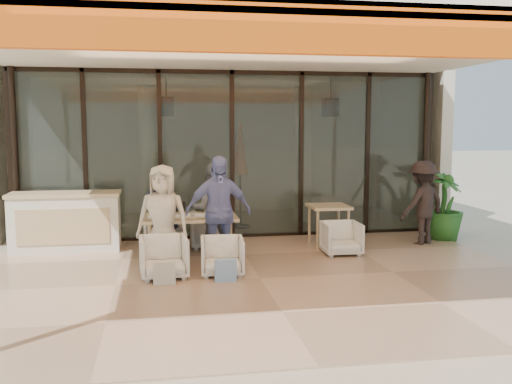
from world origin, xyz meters
TOP-DOWN VIEW (x-y plane):
  - ground at (0.00, 0.00)m, footprint 70.00×70.00m
  - terrace_floor at (0.00, 0.00)m, footprint 8.00×6.00m
  - terrace_structure at (0.00, -0.26)m, footprint 8.00×6.00m
  - glass_storefront at (0.00, 3.00)m, footprint 8.08×0.10m
  - interior_block at (0.01, 5.31)m, footprint 9.05×3.62m
  - host_counter at (-2.97, 2.30)m, footprint 1.85×0.65m
  - dining_table at (-0.93, 1.28)m, footprint 1.50×0.90m
  - chair_far_left at (-1.34, 2.22)m, footprint 0.67×0.63m
  - chair_far_right at (-0.50, 2.22)m, footprint 0.70×0.66m
  - chair_near_left at (-1.34, 0.32)m, footprint 0.70×0.66m
  - chair_near_right at (-0.50, 0.32)m, footprint 0.65×0.61m
  - diner_navy at (-1.34, 1.72)m, footprint 0.60×0.44m
  - diner_grey at (-0.50, 1.72)m, footprint 0.81×0.67m
  - diner_cream at (-1.34, 0.82)m, footprint 0.89×0.69m
  - diner_periwinkle at (-0.50, 0.82)m, footprint 1.04×0.50m
  - tote_bag_cream at (-1.34, -0.08)m, footprint 0.30×0.10m
  - tote_bag_blue at (-0.50, -0.08)m, footprint 0.30×0.10m
  - side_table at (1.63, 2.03)m, footprint 0.70×0.70m
  - side_chair at (1.63, 1.28)m, footprint 0.63×0.59m
  - standing_woman at (3.33, 1.82)m, footprint 1.14×0.91m
  - potted_palm at (3.94, 2.17)m, footprint 1.06×1.06m

SIDE VIEW (x-z plane):
  - ground at x=0.00m, z-range 0.00..0.00m
  - terrace_floor at x=0.00m, z-range 0.00..0.01m
  - tote_bag_cream at x=-1.34m, z-range 0.00..0.34m
  - tote_bag_blue at x=-0.50m, z-range 0.00..0.34m
  - side_chair at x=1.63m, z-range 0.00..0.63m
  - chair_near_right at x=-0.50m, z-range 0.00..0.63m
  - chair_far_left at x=-1.34m, z-range 0.00..0.66m
  - chair_near_left at x=-1.34m, z-range 0.00..0.67m
  - chair_far_right at x=-0.50m, z-range 0.00..0.71m
  - host_counter at x=-2.97m, z-range 0.01..1.05m
  - side_table at x=1.63m, z-range 0.27..1.01m
  - potted_palm at x=3.94m, z-range 0.00..1.34m
  - dining_table at x=-0.93m, z-range 0.22..1.15m
  - diner_navy at x=-1.34m, z-range 0.00..1.50m
  - standing_woman at x=3.33m, z-range 0.00..1.54m
  - diner_grey at x=-0.50m, z-range 0.00..1.54m
  - diner_cream at x=-1.34m, z-range 0.00..1.60m
  - diner_periwinkle at x=-0.50m, z-range 0.00..1.73m
  - glass_storefront at x=0.00m, z-range 0.00..3.20m
  - interior_block at x=0.01m, z-range 0.47..3.99m
  - terrace_structure at x=0.00m, z-range 1.55..4.95m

